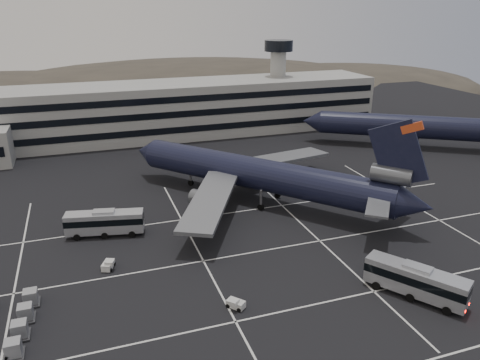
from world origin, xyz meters
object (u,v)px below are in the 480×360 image
at_px(bus_near, 416,280).
at_px(bus_far, 105,222).
at_px(tug_a, 108,265).
at_px(trijet_main, 262,175).

bearing_deg(bus_near, bus_far, 106.35).
bearing_deg(bus_near, tug_a, 118.41).
xyz_separation_m(bus_far, tug_a, (-0.45, -10.35, -1.63)).
xyz_separation_m(bus_near, bus_far, (-34.08, 28.89, -0.07)).
height_order(bus_near, bus_far, bus_near).
distance_m(bus_near, bus_far, 44.68).
bearing_deg(bus_far, tug_a, -170.44).
bearing_deg(bus_far, trijet_main, -69.37).
relative_size(trijet_main, bus_far, 3.98).
relative_size(bus_far, tug_a, 4.77).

